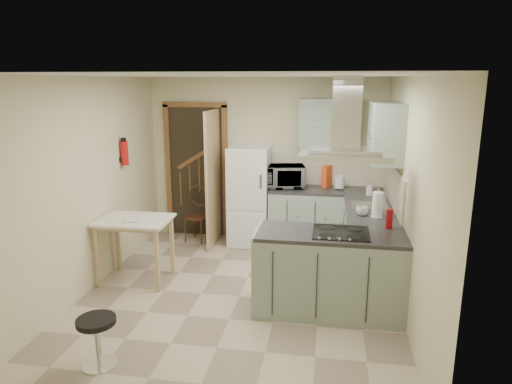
% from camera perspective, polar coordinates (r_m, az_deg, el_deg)
% --- Properties ---
extents(floor, '(4.20, 4.20, 0.00)m').
position_cam_1_polar(floor, '(5.46, -2.08, -12.88)').
color(floor, '#B9A890').
rests_on(floor, ground).
extents(ceiling, '(4.20, 4.20, 0.00)m').
position_cam_1_polar(ceiling, '(4.88, -2.34, 14.35)').
color(ceiling, silver).
rests_on(ceiling, back_wall).
extents(back_wall, '(3.60, 0.00, 3.60)m').
position_cam_1_polar(back_wall, '(7.06, 1.21, 3.98)').
color(back_wall, beige).
rests_on(back_wall, floor).
extents(left_wall, '(0.00, 4.20, 4.20)m').
position_cam_1_polar(left_wall, '(5.66, -20.35, 0.67)').
color(left_wall, beige).
rests_on(left_wall, floor).
extents(right_wall, '(0.00, 4.20, 4.20)m').
position_cam_1_polar(right_wall, '(5.00, 18.47, -0.84)').
color(right_wall, beige).
rests_on(right_wall, floor).
extents(doorway, '(1.10, 0.12, 2.10)m').
position_cam_1_polar(doorway, '(7.30, -7.42, 2.59)').
color(doorway, brown).
rests_on(doorway, floor).
extents(fridge, '(0.60, 0.60, 1.50)m').
position_cam_1_polar(fridge, '(6.90, -0.81, -0.49)').
color(fridge, white).
rests_on(fridge, floor).
extents(counter_back, '(1.08, 0.60, 0.90)m').
position_cam_1_polar(counter_back, '(6.89, 6.27, -3.20)').
color(counter_back, '#9EB2A0').
rests_on(counter_back, floor).
extents(counter_right, '(0.60, 1.95, 0.90)m').
position_cam_1_polar(counter_right, '(6.26, 13.64, -5.27)').
color(counter_right, '#9EB2A0').
rests_on(counter_right, floor).
extents(splashback, '(1.68, 0.02, 0.50)m').
position_cam_1_polar(splashback, '(6.99, 9.01, 2.89)').
color(splashback, beige).
rests_on(splashback, counter_back).
extents(wall_cabinet_back, '(0.85, 0.35, 0.70)m').
position_cam_1_polar(wall_cabinet_back, '(6.73, 9.14, 8.49)').
color(wall_cabinet_back, '#9EB2A0').
rests_on(wall_cabinet_back, back_wall).
extents(wall_cabinet_right, '(0.35, 0.90, 0.70)m').
position_cam_1_polar(wall_cabinet_right, '(5.70, 15.89, 7.21)').
color(wall_cabinet_right, '#9EB2A0').
rests_on(wall_cabinet_right, right_wall).
extents(peninsula, '(1.55, 0.65, 0.90)m').
position_cam_1_polar(peninsula, '(5.02, 9.18, -9.90)').
color(peninsula, '#9EB2A0').
rests_on(peninsula, floor).
extents(hob, '(0.58, 0.50, 0.01)m').
position_cam_1_polar(hob, '(4.86, 10.57, -5.01)').
color(hob, black).
rests_on(hob, peninsula).
extents(extractor_hood, '(0.90, 0.55, 0.10)m').
position_cam_1_polar(extractor_hood, '(4.66, 11.01, 4.51)').
color(extractor_hood, silver).
rests_on(extractor_hood, ceiling).
extents(sink, '(0.45, 0.40, 0.01)m').
position_cam_1_polar(sink, '(5.96, 14.00, -1.67)').
color(sink, silver).
rests_on(sink, counter_right).
extents(fire_extinguisher, '(0.10, 0.10, 0.32)m').
position_cam_1_polar(fire_extinguisher, '(6.37, -16.12, 4.66)').
color(fire_extinguisher, '#B2140F').
rests_on(fire_extinguisher, left_wall).
extents(drop_leaf_table, '(0.87, 0.65, 0.81)m').
position_cam_1_polar(drop_leaf_table, '(5.89, -14.75, -7.03)').
color(drop_leaf_table, tan).
rests_on(drop_leaf_table, floor).
extents(bentwood_chair, '(0.42, 0.42, 0.78)m').
position_cam_1_polar(bentwood_chair, '(7.15, -7.37, -3.07)').
color(bentwood_chair, '#4C3419').
rests_on(bentwood_chair, floor).
extents(stool, '(0.38, 0.38, 0.46)m').
position_cam_1_polar(stool, '(4.42, -19.16, -17.26)').
color(stool, black).
rests_on(stool, floor).
extents(microwave, '(0.66, 0.51, 0.33)m').
position_cam_1_polar(microwave, '(6.78, 3.50, 1.96)').
color(microwave, black).
rests_on(microwave, counter_back).
extents(kettle, '(0.15, 0.15, 0.22)m').
position_cam_1_polar(kettle, '(6.77, 10.38, 1.25)').
color(kettle, silver).
rests_on(kettle, counter_back).
extents(cereal_box, '(0.16, 0.22, 0.31)m').
position_cam_1_polar(cereal_box, '(6.92, 8.84, 1.98)').
color(cereal_box, '#EC4E1B').
rests_on(cereal_box, counter_back).
extents(soap_bottle, '(0.10, 0.11, 0.18)m').
position_cam_1_polar(soap_bottle, '(6.51, 14.04, 0.37)').
color(soap_bottle, '#AEB0BB').
rests_on(soap_bottle, counter_right).
extents(paper_towel, '(0.16, 0.16, 0.31)m').
position_cam_1_polar(paper_towel, '(5.46, 14.94, -1.51)').
color(paper_towel, white).
rests_on(paper_towel, counter_right).
extents(cup, '(0.16, 0.16, 0.11)m').
position_cam_1_polar(cup, '(5.52, 13.08, -2.32)').
color(cup, white).
rests_on(cup, counter_right).
extents(red_bottle, '(0.10, 0.10, 0.21)m').
position_cam_1_polar(red_bottle, '(5.10, 16.33, -3.25)').
color(red_bottle, '#A20D16').
rests_on(red_bottle, peninsula).
extents(book, '(0.25, 0.29, 0.11)m').
position_cam_1_polar(book, '(5.72, -16.24, -2.91)').
color(book, '#AA383C').
rests_on(book, drop_leaf_table).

